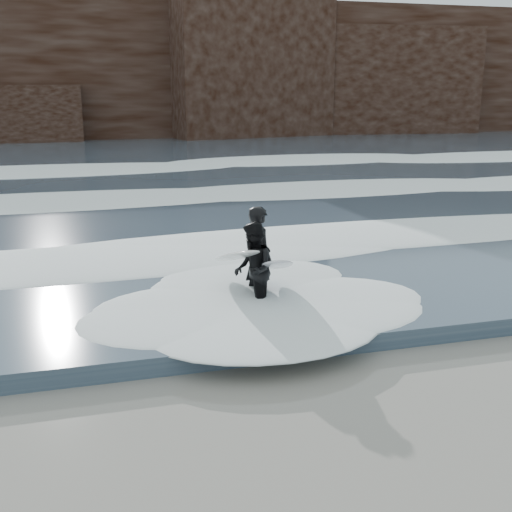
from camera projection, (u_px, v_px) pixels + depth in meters
name	position (u px, v px, depth m)	size (l,w,h in m)	color
ground	(467.00, 468.00, 6.65)	(120.00, 120.00, 0.00)	olive
sea	(148.00, 160.00, 33.61)	(90.00, 52.00, 0.30)	#344455
headland	(119.00, 72.00, 48.20)	(70.00, 9.00, 10.00)	black
foam_near	(245.00, 239.00, 14.93)	(60.00, 3.20, 0.20)	white
foam_mid	(192.00, 193.00, 21.44)	(60.00, 4.00, 0.24)	white
foam_far	(157.00, 163.00, 29.81)	(60.00, 4.80, 0.30)	white
surfer_left	(254.00, 257.00, 11.37)	(1.01, 2.15, 1.83)	black
surfer_right	(256.00, 269.00, 10.91)	(1.29, 2.04, 1.64)	black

